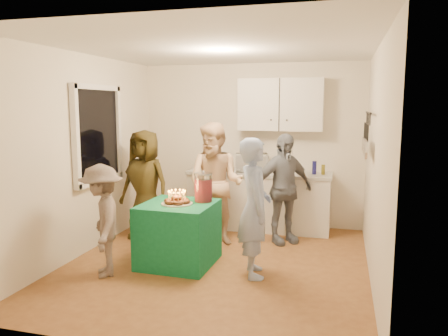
% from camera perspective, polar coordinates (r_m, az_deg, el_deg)
% --- Properties ---
extents(floor, '(4.00, 4.00, 0.00)m').
position_cam_1_polar(floor, '(5.51, -0.98, -12.43)').
color(floor, brown).
rests_on(floor, ground).
extents(ceiling, '(4.00, 4.00, 0.00)m').
position_cam_1_polar(ceiling, '(5.20, -1.05, 15.47)').
color(ceiling, white).
rests_on(ceiling, floor).
extents(back_wall, '(3.60, 3.60, 0.00)m').
position_cam_1_polar(back_wall, '(7.13, 3.49, 3.02)').
color(back_wall, silver).
rests_on(back_wall, floor).
extents(left_wall, '(4.00, 4.00, 0.00)m').
position_cam_1_polar(left_wall, '(5.96, -17.89, 1.61)').
color(left_wall, silver).
rests_on(left_wall, floor).
extents(right_wall, '(4.00, 4.00, 0.00)m').
position_cam_1_polar(right_wall, '(5.01, 19.18, 0.37)').
color(right_wall, silver).
rests_on(right_wall, floor).
extents(window_night, '(0.04, 1.00, 1.20)m').
position_cam_1_polar(window_night, '(6.17, -16.24, 4.23)').
color(window_night, black).
rests_on(window_night, left_wall).
extents(counter, '(2.20, 0.58, 0.86)m').
position_cam_1_polar(counter, '(6.94, 4.54, -4.42)').
color(counter, white).
rests_on(counter, floor).
extents(countertop, '(2.24, 0.62, 0.05)m').
position_cam_1_polar(countertop, '(6.85, 4.58, -0.70)').
color(countertop, beige).
rests_on(countertop, counter).
extents(upper_cabinet, '(1.30, 0.30, 0.80)m').
position_cam_1_polar(upper_cabinet, '(6.87, 7.41, 8.20)').
color(upper_cabinet, white).
rests_on(upper_cabinet, back_wall).
extents(pot_rack, '(0.12, 1.00, 0.60)m').
position_cam_1_polar(pot_rack, '(5.67, 18.05, 4.34)').
color(pot_rack, black).
rests_on(pot_rack, right_wall).
extents(microwave, '(0.57, 0.45, 0.28)m').
position_cam_1_polar(microwave, '(6.85, 3.63, 0.70)').
color(microwave, white).
rests_on(microwave, countertop).
extents(party_table, '(0.87, 0.87, 0.76)m').
position_cam_1_polar(party_table, '(5.44, -5.96, -8.53)').
color(party_table, '#106D40').
rests_on(party_table, floor).
extents(donut_cake, '(0.38, 0.38, 0.18)m').
position_cam_1_polar(donut_cake, '(5.29, -6.17, -3.76)').
color(donut_cake, '#381C0C').
rests_on(donut_cake, party_table).
extents(punch_jar, '(0.22, 0.22, 0.34)m').
position_cam_1_polar(punch_jar, '(5.39, -2.72, -2.63)').
color(punch_jar, red).
rests_on(punch_jar, party_table).
extents(man_birthday, '(0.54, 0.67, 1.59)m').
position_cam_1_polar(man_birthday, '(4.97, 4.01, -5.18)').
color(man_birthday, '#99AFDF').
rests_on(man_birthday, floor).
extents(woman_back_left, '(0.85, 0.62, 1.59)m').
position_cam_1_polar(woman_back_left, '(6.48, -10.27, -2.12)').
color(woman_back_left, brown).
rests_on(woman_back_left, floor).
extents(woman_back_center, '(0.89, 0.73, 1.71)m').
position_cam_1_polar(woman_back_center, '(6.10, -1.11, -2.08)').
color(woman_back_center, tan).
rests_on(woman_back_center, floor).
extents(woman_back_right, '(0.95, 0.87, 1.56)m').
position_cam_1_polar(woman_back_right, '(6.19, 7.72, -2.70)').
color(woman_back_right, black).
rests_on(woman_back_right, floor).
extents(child_near_left, '(0.85, 0.96, 1.29)m').
position_cam_1_polar(child_near_left, '(5.18, -15.62, -6.63)').
color(child_near_left, '#5F524C').
rests_on(child_near_left, floor).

